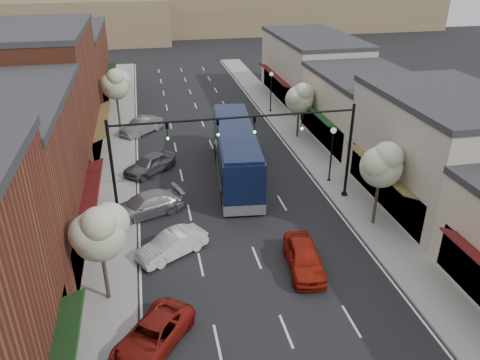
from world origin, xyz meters
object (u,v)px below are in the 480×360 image
tree_left_far (116,83)px  parked_car_e (141,126)px  signal_mast_right (318,140)px  parked_car_a (152,336)px  parked_car_b (172,245)px  parked_car_c (145,205)px  tree_right_far (300,97)px  lamp_post_near (332,146)px  lamp_post_far (271,85)px  coach_bus (236,152)px  tree_right_near (383,163)px  red_hatchback (304,257)px  parked_car_d (150,164)px  tree_left_near (99,231)px  signal_mast_left (149,153)px

tree_left_far → parked_car_e: (2.05, -1.79, -3.84)m
signal_mast_right → parked_car_e: 20.39m
parked_car_a → parked_car_b: (1.41, 6.97, 0.06)m
parked_car_a → parked_car_c: parked_car_c is taller
signal_mast_right → parked_car_c: 12.44m
tree_right_far → lamp_post_near: (-0.55, -9.44, -0.99)m
tree_right_far → parked_car_b: (-13.14, -16.66, -3.28)m
signal_mast_right → lamp_post_far: signal_mast_right is taller
coach_bus → parked_car_a: 18.16m
tree_right_near → red_hatchback: tree_right_near is taller
tree_right_far → parked_car_d: 15.23m
tree_left_far → parked_car_d: bearing=-76.8°
signal_mast_right → red_hatchback: signal_mast_right is taller
tree_left_far → parked_car_e: size_ratio=1.32×
tree_right_near → parked_car_b: 13.68m
signal_mast_right → tree_left_near: signal_mast_right is taller
signal_mast_left → parked_car_a: size_ratio=1.76×
tree_left_near → lamp_post_near: size_ratio=1.28×
tree_left_far → parked_car_c: 18.16m
red_hatchback → signal_mast_right: bearing=73.2°
red_hatchback → parked_car_d: red_hatchback is taller
parked_car_b → parked_car_d: size_ratio=0.94×
lamp_post_near → parked_car_e: (-14.00, 13.65, -2.24)m
signal_mast_right → parked_car_c: bearing=178.5°
parked_car_a → parked_car_b: parked_car_b is taller
tree_right_near → tree_left_near: tree_right_near is taller
red_hatchback → parked_car_a: red_hatchback is taller
tree_left_near → red_hatchback: 11.13m
parked_car_a → parked_car_c: (0.00, 11.99, 0.10)m
tree_right_far → parked_car_d: (-14.04, -4.94, -3.21)m
parked_car_d → parked_car_e: bearing=142.0°
lamp_post_near → red_hatchback: (-5.47, -10.07, -2.22)m
parked_car_a → parked_car_b: size_ratio=1.09×
tree_right_near → lamp_post_near: tree_right_near is taller
tree_left_near → lamp_post_far: size_ratio=1.28×
tree_left_near → lamp_post_far: tree_left_near is taller
lamp_post_far → parked_car_c: 24.26m
signal_mast_left → parked_car_c: bearing=151.6°
signal_mast_left → parked_car_e: (-0.58, 16.16, -3.86)m
coach_bus → parked_car_b: coach_bus is taller
signal_mast_right → parked_car_e: signal_mast_right is taller
red_hatchback → parked_car_e: size_ratio=1.00×
signal_mast_left → tree_left_far: (-2.63, 17.95, -0.02)m
tree_right_far → tree_left_near: 25.99m
tree_left_far → tree_left_near: bearing=-90.0°
coach_bus → signal_mast_right: bearing=-40.7°
tree_left_far → parked_car_b: 23.25m
signal_mast_right → signal_mast_left: bearing=180.0°
signal_mast_left → tree_right_far: size_ratio=1.51×
signal_mast_right → parked_car_d: (-11.32, 7.01, -3.84)m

